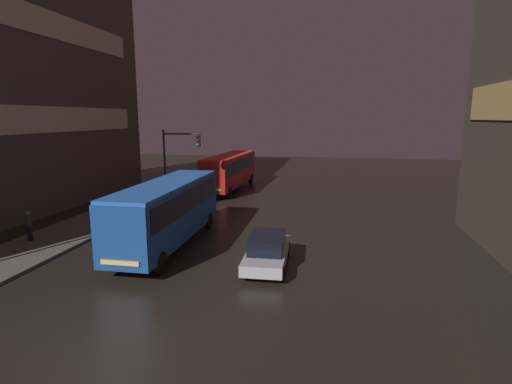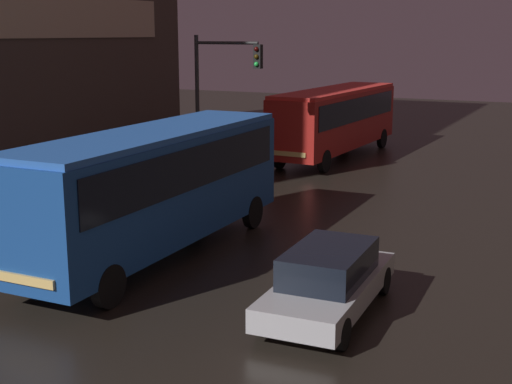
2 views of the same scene
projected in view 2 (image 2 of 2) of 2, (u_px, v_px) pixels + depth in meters
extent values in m
cube|color=#194793|center=(156.00, 187.00, 19.14)|extent=(2.57, 10.22, 2.75)
cube|color=black|center=(156.00, 164.00, 19.00)|extent=(2.61, 9.41, 1.10)
cube|color=blue|center=(155.00, 133.00, 18.82)|extent=(2.52, 10.01, 0.16)
cube|color=#F4CC72|center=(23.00, 279.00, 14.84)|extent=(1.69, 0.13, 0.20)
cylinder|color=black|center=(109.00, 286.00, 15.73)|extent=(0.27, 1.00, 1.00)
cylinder|color=black|center=(31.00, 272.00, 16.65)|extent=(0.27, 1.00, 1.00)
cylinder|color=black|center=(253.00, 212.00, 22.24)|extent=(0.27, 1.00, 1.00)
cylinder|color=black|center=(191.00, 205.00, 23.17)|extent=(0.27, 1.00, 1.00)
cube|color=#AD1E19|center=(336.00, 119.00, 34.60)|extent=(2.75, 10.72, 2.62)
cube|color=black|center=(336.00, 108.00, 34.47)|extent=(2.78, 9.87, 1.10)
cube|color=red|center=(336.00, 91.00, 34.29)|extent=(2.69, 10.51, 0.16)
cube|color=#F4CC72|center=(288.00, 154.00, 30.20)|extent=(1.67, 0.16, 0.20)
cylinder|color=black|center=(324.00, 161.00, 31.02)|extent=(0.28, 1.01, 1.00)
cylinder|color=black|center=(280.00, 157.00, 32.02)|extent=(0.28, 1.01, 1.00)
cylinder|color=black|center=(382.00, 138.00, 37.77)|extent=(0.28, 1.01, 1.00)
cylinder|color=black|center=(344.00, 135.00, 38.77)|extent=(0.28, 1.01, 1.00)
cube|color=#B7B7BC|center=(328.00, 289.00, 15.42)|extent=(1.99, 4.77, 0.50)
cube|color=black|center=(329.00, 263.00, 15.29)|extent=(1.63, 2.64, 0.68)
cylinder|color=black|center=(342.00, 334.00, 13.68)|extent=(0.23, 0.65, 0.64)
cylinder|color=black|center=(264.00, 320.00, 14.32)|extent=(0.23, 0.65, 0.64)
cylinder|color=black|center=(384.00, 280.00, 16.62)|extent=(0.23, 0.65, 0.64)
cylinder|color=black|center=(317.00, 271.00, 17.26)|extent=(0.23, 0.65, 0.64)
cylinder|color=#2D2D2D|center=(198.00, 110.00, 28.55)|extent=(0.16, 0.16, 5.89)
cylinder|color=#2D2D2D|center=(227.00, 43.00, 27.39)|extent=(2.70, 0.12, 0.12)
cube|color=black|center=(258.00, 57.00, 26.92)|extent=(0.30, 0.24, 0.90)
sphere|color=#390706|center=(256.00, 49.00, 26.74)|extent=(0.18, 0.18, 0.18)
sphere|color=#3B2B07|center=(256.00, 57.00, 26.80)|extent=(0.18, 0.18, 0.18)
sphere|color=green|center=(256.00, 64.00, 26.86)|extent=(0.18, 0.18, 0.18)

